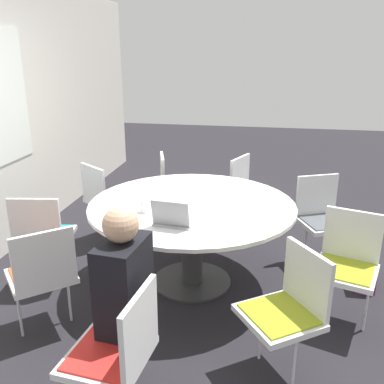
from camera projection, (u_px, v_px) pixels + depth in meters
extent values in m
plane|color=black|center=(192.00, 282.00, 3.87)|extent=(16.00, 16.00, 0.00)
cylinder|color=#333333|center=(192.00, 281.00, 3.87)|extent=(0.70, 0.70, 0.02)
cylinder|color=#333333|center=(192.00, 244.00, 3.75)|extent=(0.19, 0.19, 0.71)
cylinder|color=white|center=(192.00, 205.00, 3.63)|extent=(1.75, 1.75, 0.03)
cube|color=silver|center=(108.00, 356.00, 2.29)|extent=(0.48, 0.47, 0.04)
cube|color=red|center=(107.00, 352.00, 2.28)|extent=(0.43, 0.41, 0.01)
cube|color=silver|center=(140.00, 328.00, 2.17)|extent=(0.42, 0.08, 0.40)
cylinder|color=silver|center=(124.00, 369.00, 2.53)|extent=(0.02, 0.02, 0.42)
cube|color=silver|center=(279.00, 317.00, 2.62)|extent=(0.60, 0.60, 0.04)
cube|color=olive|center=(279.00, 314.00, 2.61)|extent=(0.53, 0.52, 0.01)
cube|color=silver|center=(307.00, 279.00, 2.63)|extent=(0.36, 0.26, 0.40)
cylinder|color=silver|center=(294.00, 367.00, 2.54)|extent=(0.02, 0.02, 0.42)
cylinder|color=silver|center=(260.00, 332.00, 2.85)|extent=(0.02, 0.02, 0.42)
cube|color=silver|center=(345.00, 272.00, 3.15)|extent=(0.54, 0.55, 0.04)
cube|color=olive|center=(345.00, 269.00, 3.14)|extent=(0.47, 0.48, 0.01)
cube|color=silver|center=(353.00, 235.00, 3.24)|extent=(0.16, 0.41, 0.40)
cylinder|color=silver|center=(366.00, 306.00, 3.14)|extent=(0.02, 0.02, 0.42)
cylinder|color=silver|center=(317.00, 293.00, 3.30)|extent=(0.02, 0.02, 0.42)
cube|color=silver|center=(325.00, 224.00, 4.00)|extent=(0.56, 0.57, 0.04)
cube|color=#4C5156|center=(325.00, 221.00, 4.00)|extent=(0.49, 0.50, 0.01)
cube|color=silver|center=(317.00, 195.00, 4.11)|extent=(0.20, 0.39, 0.40)
cylinder|color=silver|center=(339.00, 244.00, 4.12)|extent=(0.02, 0.02, 0.42)
cylinder|color=silver|center=(305.00, 248.00, 4.04)|extent=(0.02, 0.02, 0.42)
cube|color=silver|center=(255.00, 196.00, 4.74)|extent=(0.57, 0.56, 0.04)
cube|color=#4C5156|center=(255.00, 194.00, 4.73)|extent=(0.50, 0.49, 0.01)
cube|color=silver|center=(240.00, 174.00, 4.77)|extent=(0.40, 0.19, 0.40)
cylinder|color=silver|center=(261.00, 211.00, 4.96)|extent=(0.02, 0.02, 0.42)
cylinder|color=silver|center=(247.00, 221.00, 4.67)|extent=(0.02, 0.02, 0.42)
cube|color=silver|center=(180.00, 190.00, 4.93)|extent=(0.54, 0.53, 0.04)
cube|color=#4C5156|center=(180.00, 188.00, 4.92)|extent=(0.48, 0.46, 0.01)
cube|color=silver|center=(163.00, 173.00, 4.84)|extent=(0.41, 0.15, 0.40)
cylinder|color=silver|center=(179.00, 204.00, 5.17)|extent=(0.02, 0.02, 0.42)
cylinder|color=silver|center=(181.00, 215.00, 4.84)|extent=(0.02, 0.02, 0.42)
cube|color=silver|center=(111.00, 200.00, 4.61)|extent=(0.60, 0.60, 0.04)
cube|color=gold|center=(111.00, 198.00, 4.60)|extent=(0.53, 0.53, 0.01)
cube|color=silver|center=(93.00, 185.00, 4.41)|extent=(0.27, 0.35, 0.40)
cylinder|color=silver|center=(103.00, 216.00, 4.81)|extent=(0.02, 0.02, 0.42)
cylinder|color=silver|center=(121.00, 225.00, 4.56)|extent=(0.02, 0.02, 0.42)
cube|color=silver|center=(46.00, 236.00, 3.74)|extent=(0.49, 0.50, 0.04)
cube|color=teal|center=(46.00, 234.00, 3.73)|extent=(0.43, 0.44, 0.01)
cube|color=silver|center=(35.00, 222.00, 3.49)|extent=(0.10, 0.42, 0.40)
cylinder|color=silver|center=(29.00, 260.00, 3.82)|extent=(0.02, 0.02, 0.42)
cylinder|color=silver|center=(69.00, 260.00, 3.81)|extent=(0.02, 0.02, 0.42)
cube|color=silver|center=(41.00, 276.00, 3.09)|extent=(0.61, 0.61, 0.04)
cube|color=#E04C1E|center=(41.00, 273.00, 3.08)|extent=(0.53, 0.53, 0.01)
cube|color=silver|center=(44.00, 260.00, 2.86)|extent=(0.30, 0.33, 0.40)
cylinder|color=silver|center=(19.00, 311.00, 3.08)|extent=(0.02, 0.02, 0.42)
cylinder|color=silver|center=(69.00, 297.00, 3.26)|extent=(0.02, 0.02, 0.42)
cylinder|color=black|center=(107.00, 366.00, 2.52)|extent=(0.10, 0.10, 0.46)
cylinder|color=black|center=(120.00, 346.00, 2.69)|extent=(0.10, 0.10, 0.46)
cube|color=black|center=(124.00, 286.00, 2.41)|extent=(0.38, 0.26, 0.55)
sphere|color=tan|center=(121.00, 225.00, 2.29)|extent=(0.20, 0.20, 0.20)
cube|color=#99999E|center=(175.00, 222.00, 3.21)|extent=(0.24, 0.30, 0.02)
cube|color=#99999E|center=(170.00, 214.00, 3.08)|extent=(0.08, 0.29, 0.20)
cube|color=black|center=(170.00, 213.00, 3.09)|extent=(0.07, 0.26, 0.17)
cylinder|color=white|center=(145.00, 207.00, 3.41)|extent=(0.08, 0.08, 0.09)
cube|color=#661E56|center=(363.00, 270.00, 3.79)|extent=(0.36, 0.16, 0.28)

